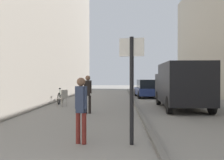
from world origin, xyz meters
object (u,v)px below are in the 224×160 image
object	(u,v)px
pedestrian_mid_block	(88,92)
street_sign_post	(132,81)
parked_car	(147,89)
bicycle_leaning	(60,98)
delivery_van	(182,85)
pedestrian_main_foreground	(81,106)
cafe_chair_near_window	(63,97)

from	to	relation	value
pedestrian_mid_block	street_sign_post	size ratio (longest dim) A/B	0.66
parked_car	bicycle_leaning	distance (m)	8.03
pedestrian_mid_block	delivery_van	distance (m)	4.99
delivery_van	parked_car	xyz separation A→B (m)	(-0.98, 7.78, -0.55)
delivery_van	street_sign_post	distance (m)	7.66
pedestrian_main_foreground	cafe_chair_near_window	distance (m)	8.10
bicycle_leaning	delivery_van	bearing A→B (deg)	-22.27
pedestrian_main_foreground	bicycle_leaning	distance (m)	9.86
delivery_van	parked_car	world-z (taller)	delivery_van
pedestrian_main_foreground	parked_car	bearing A→B (deg)	95.24
pedestrian_mid_block	parked_car	bearing A→B (deg)	59.97
street_sign_post	delivery_van	bearing A→B (deg)	-100.98
pedestrian_main_foreground	pedestrian_mid_block	distance (m)	5.22
pedestrian_main_foreground	pedestrian_mid_block	size ratio (longest dim) A/B	0.94
parked_car	pedestrian_mid_block	bearing A→B (deg)	-113.03
pedestrian_main_foreground	parked_car	distance (m)	15.19
pedestrian_main_foreground	street_sign_post	world-z (taller)	street_sign_post
cafe_chair_near_window	bicycle_leaning	bearing A→B (deg)	55.19
pedestrian_mid_block	parked_car	world-z (taller)	pedestrian_mid_block
pedestrian_main_foreground	pedestrian_mid_block	bearing A→B (deg)	112.90
cafe_chair_near_window	pedestrian_mid_block	bearing A→B (deg)	-109.26
pedestrian_main_foreground	street_sign_post	xyz separation A→B (m)	(1.23, -0.02, 0.61)
pedestrian_mid_block	delivery_van	xyz separation A→B (m)	(4.61, 1.89, 0.27)
parked_car	bicycle_leaning	size ratio (longest dim) A/B	2.41
street_sign_post	parked_car	bearing A→B (deg)	-86.31
delivery_van	parked_car	bearing A→B (deg)	98.26
pedestrian_mid_block	delivery_van	bearing A→B (deg)	12.87
pedestrian_main_foreground	cafe_chair_near_window	size ratio (longest dim) A/B	1.72
delivery_van	parked_car	distance (m)	7.86
bicycle_leaning	cafe_chair_near_window	world-z (taller)	bicycle_leaning
bicycle_leaning	parked_car	bearing A→B (deg)	39.18
street_sign_post	cafe_chair_near_window	bearing A→B (deg)	-55.02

